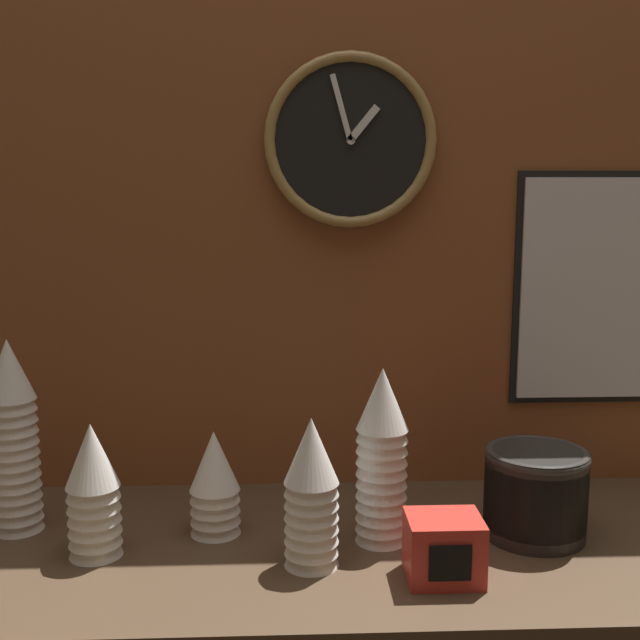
{
  "coord_description": "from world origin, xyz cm",
  "views": [
    {
      "loc": [
        -11.86,
        -123.17,
        57.71
      ],
      "look_at": [
        -6.33,
        4.0,
        35.8
      ],
      "focal_mm": 45.0,
      "sensor_mm": 36.0,
      "label": 1
    }
  ],
  "objects": [
    {
      "name": "ground_plane",
      "position": [
        0.0,
        0.0,
        -2.0
      ],
      "size": [
        160.0,
        56.0,
        4.0
      ],
      "primitive_type": "cube",
      "color": "#4C3826"
    },
    {
      "name": "wall_tiled_back",
      "position": [
        0.0,
        26.5,
        52.5
      ],
      "size": [
        160.0,
        3.0,
        105.0
      ],
      "color": "brown",
      "rests_on": "ground_plane"
    },
    {
      "name": "cup_stack_far_left",
      "position": [
        -57.12,
        6.09,
        16.35
      ],
      "size": [
        8.37,
        8.37,
        32.7
      ],
      "color": "white",
      "rests_on": "ground_plane"
    },
    {
      "name": "cup_stack_center",
      "position": [
        -8.18,
        -8.81,
        11.64
      ],
      "size": [
        8.37,
        8.37,
        23.29
      ],
      "color": "white",
      "rests_on": "ground_plane"
    },
    {
      "name": "cup_stack_left",
      "position": [
        -41.86,
        -4.05,
        10.7
      ],
      "size": [
        8.37,
        8.37,
        21.41
      ],
      "color": "white",
      "rests_on": "ground_plane"
    },
    {
      "name": "cup_stack_center_right",
      "position": [
        3.37,
        -0.93,
        14.47
      ],
      "size": [
        8.37,
        8.37,
        28.93
      ],
      "color": "white",
      "rests_on": "ground_plane"
    },
    {
      "name": "cup_stack_center_left",
      "position": [
        -23.78,
        3.18,
        8.82
      ],
      "size": [
        8.37,
        8.37,
        17.64
      ],
      "color": "white",
      "rests_on": "ground_plane"
    },
    {
      "name": "bowl_stack_right",
      "position": [
        28.96,
        0.33,
        7.69
      ],
      "size": [
        17.02,
        17.02,
        14.75
      ],
      "color": "black",
      "rests_on": "ground_plane"
    },
    {
      "name": "wall_clock",
      "position": [
        -0.15,
        23.46,
        65.1
      ],
      "size": [
        31.06,
        2.7,
        31.06
      ],
      "color": "black"
    },
    {
      "name": "menu_board",
      "position": [
        54.44,
        24.35,
        37.8
      ],
      "size": [
        46.72,
        1.32,
        44.01
      ],
      "color": "black"
    },
    {
      "name": "napkin_dispenser",
      "position": [
        11.11,
        -13.9,
        4.73
      ],
      "size": [
        10.99,
        9.57,
        9.46
      ],
      "color": "red",
      "rests_on": "ground_plane"
    }
  ]
}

